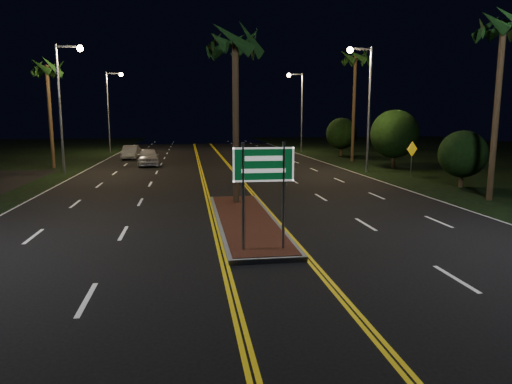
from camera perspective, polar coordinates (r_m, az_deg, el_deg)
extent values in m
plane|color=black|center=(11.19, 3.31, -11.94)|extent=(120.00, 120.00, 0.00)
cube|color=gray|center=(17.79, -1.29, -3.59)|extent=(2.25, 10.25, 0.15)
cube|color=#592819|center=(17.77, -1.29, -3.32)|extent=(2.00, 10.00, 0.02)
cylinder|color=gray|center=(13.30, -1.61, -0.66)|extent=(0.08, 0.08, 3.20)
cylinder|color=gray|center=(13.49, 3.45, -0.52)|extent=(0.08, 0.08, 3.20)
cube|color=#07471E|center=(13.25, 0.95, 3.46)|extent=(1.80, 0.04, 1.00)
cube|color=white|center=(13.22, 0.97, 3.45)|extent=(1.80, 0.01, 1.00)
cylinder|color=gray|center=(35.33, -23.30, 9.34)|extent=(0.18, 0.18, 9.00)
cube|color=gray|center=(35.46, -22.47, 16.45)|extent=(1.60, 0.12, 0.12)
sphere|color=#FFC672|center=(35.27, -21.14, 16.41)|extent=(0.44, 0.44, 0.44)
cylinder|color=gray|center=(54.92, -17.99, 9.39)|extent=(0.18, 0.18, 9.00)
cube|color=gray|center=(55.00, -17.38, 13.96)|extent=(1.60, 0.12, 0.12)
sphere|color=#FFC672|center=(54.88, -16.52, 13.91)|extent=(0.44, 0.44, 0.44)
cylinder|color=gray|center=(34.79, 13.96, 9.83)|extent=(0.18, 0.18, 9.00)
cube|color=gray|center=(34.82, 12.98, 17.05)|extent=(1.60, 0.12, 0.12)
sphere|color=#FFC672|center=(34.53, 11.68, 16.99)|extent=(0.44, 0.44, 0.44)
cylinder|color=gray|center=(53.83, 5.76, 9.80)|extent=(0.18, 0.18, 9.00)
cube|color=gray|center=(53.86, 4.98, 14.45)|extent=(1.60, 0.12, 0.12)
sphere|color=#FFC672|center=(53.67, 4.12, 14.37)|extent=(0.44, 0.44, 0.44)
cylinder|color=#382819|center=(20.81, -2.55, 8.50)|extent=(0.28, 0.28, 7.50)
cylinder|color=#382819|center=(39.65, -24.32, 8.47)|extent=(0.28, 0.28, 8.00)
cylinder|color=#382819|center=(24.96, 27.84, 8.74)|extent=(0.28, 0.28, 8.50)
cylinder|color=#382819|center=(42.90, 12.12, 10.09)|extent=(0.28, 0.28, 9.50)
cylinder|color=#382819|center=(29.05, 24.23, 1.40)|extent=(0.24, 0.24, 0.90)
sphere|color=black|center=(28.90, 24.43, 4.35)|extent=(2.70, 2.70, 2.70)
cylinder|color=#382819|center=(37.98, 16.78, 3.80)|extent=(0.24, 0.24, 1.26)
sphere|color=black|center=(37.85, 16.93, 6.96)|extent=(3.78, 3.78, 3.78)
cylinder|color=#382819|center=(49.01, 10.59, 5.10)|extent=(0.24, 0.24, 1.08)
sphere|color=black|center=(48.91, 10.66, 7.20)|extent=(3.24, 3.24, 3.24)
imported|color=silver|center=(39.55, -13.32, 4.48)|extent=(2.59, 5.31, 1.72)
imported|color=#B8BDC3|center=(46.28, -15.41, 4.95)|extent=(2.00, 4.56, 1.51)
cylinder|color=gray|center=(33.12, 18.85, 3.64)|extent=(0.07, 0.07, 2.08)
cube|color=yellow|center=(33.03, 18.94, 5.10)|extent=(0.94, 0.41, 1.00)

